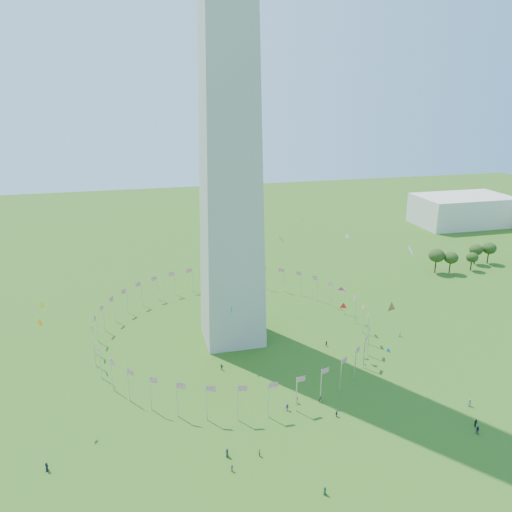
% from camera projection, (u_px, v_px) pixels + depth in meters
% --- Properties ---
extents(ground, '(600.00, 600.00, 0.00)m').
position_uv_depth(ground, '(281.00, 446.00, 105.04)').
color(ground, '#285012').
rests_on(ground, ground).
extents(washington_monument, '(16.80, 16.80, 169.00)m').
position_uv_depth(washington_monument, '(228.00, 34.00, 124.19)').
color(washington_monument, '#AEA89A').
rests_on(washington_monument, ground).
extents(flag_ring, '(80.24, 80.24, 9.00)m').
position_uv_depth(flag_ring, '(233.00, 324.00, 149.58)').
color(flag_ring, silver).
rests_on(flag_ring, ground).
extents(gov_building_east_a, '(50.00, 30.00, 16.00)m').
position_uv_depth(gov_building_east_a, '(462.00, 210.00, 275.34)').
color(gov_building_east_a, beige).
rests_on(gov_building_east_a, ground).
extents(crowd, '(96.78, 70.26, 1.94)m').
position_uv_depth(crowd, '(308.00, 433.00, 107.58)').
color(crowd, '#31184A').
rests_on(crowd, ground).
extents(kites_aloft, '(114.11, 79.78, 35.13)m').
position_uv_depth(kites_aloft, '(313.00, 296.00, 122.75)').
color(kites_aloft, '#CC2699').
rests_on(kites_aloft, ground).
extents(tree_line_east, '(53.78, 15.40, 10.66)m').
position_uv_depth(tree_line_east, '(488.00, 257.00, 208.81)').
color(tree_line_east, '#2E4B19').
rests_on(tree_line_east, ground).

